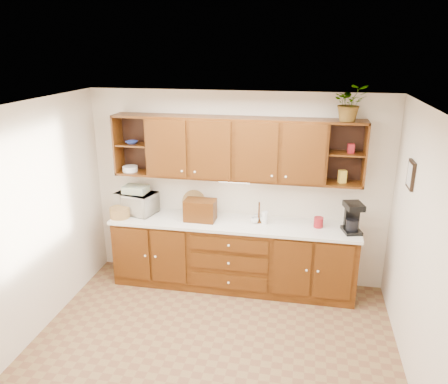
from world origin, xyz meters
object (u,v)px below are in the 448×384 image
at_px(microwave, 137,203).
at_px(potted_plant, 350,103).
at_px(coffee_maker, 352,218).
at_px(bread_box, 200,210).

bearing_deg(microwave, potted_plant, 15.13).
xyz_separation_m(coffee_maker, potted_plant, (-0.14, 0.12, 1.38)).
bearing_deg(coffee_maker, microwave, 163.04).
distance_m(microwave, coffee_maker, 2.86).
relative_size(coffee_maker, potted_plant, 0.89).
bearing_deg(microwave, coffee_maker, 12.79).
distance_m(coffee_maker, potted_plant, 1.39).
relative_size(microwave, bread_box, 1.30).
distance_m(bread_box, coffee_maker, 1.93).
relative_size(bread_box, coffee_maker, 1.06).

